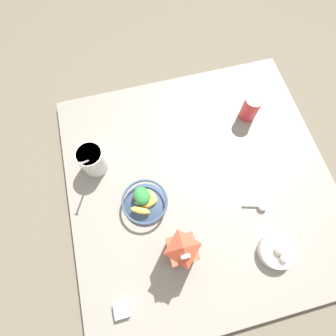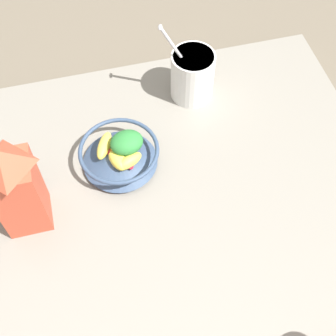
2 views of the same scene
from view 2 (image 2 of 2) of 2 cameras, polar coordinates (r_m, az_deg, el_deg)
ground_plane at (r=1.06m, az=-0.96°, el=-11.47°), size 6.00×6.00×0.00m
countertop at (r=1.05m, az=-0.97°, el=-11.06°), size 1.15×1.15×0.04m
fruit_bowl at (r=1.11m, az=-5.87°, el=1.75°), size 0.19×0.19×0.09m
milk_carton at (r=1.00m, az=-18.07°, el=-2.22°), size 0.09×0.09×0.26m
yogurt_tub at (r=1.23m, az=2.99°, el=11.45°), size 0.11×0.14×0.23m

